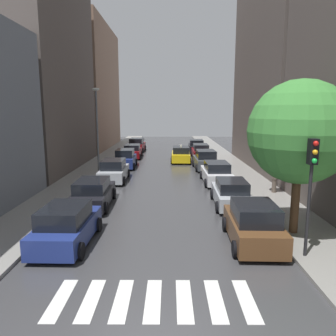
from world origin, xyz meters
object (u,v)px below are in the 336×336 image
(parked_car_left_fourth, at_px, (125,159))
(parked_car_right_fifth, at_px, (201,152))
(parked_car_right_fourth, at_px, (205,160))
(parked_car_right_second, at_px, (231,194))
(parked_car_left_sixth, at_px, (137,145))
(taxi_midroad, at_px, (181,155))
(parked_car_left_third, at_px, (114,171))
(parked_car_left_fifth, at_px, (133,151))
(pedestrian_foreground, at_px, (275,168))
(traffic_light_right_corner, at_px, (312,172))
(parked_car_right_third, at_px, (216,173))
(parked_car_left_nearest, at_px, (67,226))
(parked_car_right_sixth, at_px, (196,146))
(lamp_post_left, at_px, (97,125))
(parked_car_right_nearest, at_px, (253,225))
(parked_car_left_second, at_px, (93,193))
(street_tree_right, at_px, (300,132))

(parked_car_left_fourth, bearing_deg, parked_car_right_fifth, -53.56)
(parked_car_right_fourth, bearing_deg, parked_car_right_second, 178.99)
(parked_car_left_sixth, bearing_deg, parked_car_left_fourth, -177.48)
(parked_car_right_fifth, distance_m, taxi_midroad, 3.39)
(parked_car_left_third, distance_m, parked_car_left_fifth, 12.30)
(pedestrian_foreground, height_order, traffic_light_right_corner, traffic_light_right_corner)
(parked_car_right_third, bearing_deg, parked_car_left_nearest, 144.97)
(parked_car_right_fourth, bearing_deg, parked_car_right_sixth, -2.71)
(parked_car_left_sixth, xyz_separation_m, lamp_post_left, (-1.69, -15.47, 3.38))
(parked_car_right_fifth, height_order, lamp_post_left, lamp_post_left)
(parked_car_right_second, height_order, parked_car_right_sixth, parked_car_right_sixth)
(taxi_midroad, height_order, pedestrian_foreground, pedestrian_foreground)
(traffic_light_right_corner, bearing_deg, parked_car_right_second, 102.19)
(parked_car_right_sixth, xyz_separation_m, taxi_midroad, (-2.24, -7.77, -0.01))
(pedestrian_foreground, bearing_deg, parked_car_right_fifth, 17.96)
(parked_car_left_fourth, xyz_separation_m, parked_car_right_second, (7.72, -12.53, -0.10))
(parked_car_right_third, distance_m, parked_car_right_fourth, 5.75)
(parked_car_right_fifth, bearing_deg, parked_car_right_nearest, -179.57)
(parked_car_right_fourth, xyz_separation_m, parked_car_right_fifth, (0.20, 6.77, -0.06))
(parked_car_left_second, bearing_deg, parked_car_right_fifth, -24.62)
(parked_car_right_sixth, bearing_deg, traffic_light_right_corner, -175.56)
(parked_car_left_fourth, height_order, parked_car_right_sixth, parked_car_left_fourth)
(parked_car_left_second, bearing_deg, parked_car_right_sixth, -19.72)
(parked_car_left_nearest, relative_size, parked_car_right_second, 1.01)
(parked_car_left_fifth, xyz_separation_m, street_tree_right, (9.66, -23.29, 3.78))
(parked_car_left_nearest, xyz_separation_m, parked_car_left_sixth, (-0.15, 30.09, 0.04))
(parked_car_left_fifth, bearing_deg, parked_car_right_second, -158.79)
(parked_car_right_second, distance_m, parked_car_right_third, 5.90)
(parked_car_left_third, bearing_deg, parked_car_left_fourth, -1.07)
(parked_car_right_second, xyz_separation_m, lamp_post_left, (-9.53, 9.16, 3.48))
(parked_car_left_nearest, distance_m, parked_car_left_fifth, 24.32)
(parked_car_left_third, bearing_deg, parked_car_right_fourth, -56.47)
(parked_car_left_second, height_order, parked_car_right_nearest, parked_car_right_nearest)
(parked_car_left_nearest, relative_size, street_tree_right, 0.65)
(parked_car_left_sixth, bearing_deg, parked_car_right_third, -155.36)
(parked_car_left_nearest, height_order, parked_car_left_third, parked_car_left_third)
(traffic_light_right_corner, bearing_deg, parked_car_left_third, 124.76)
(parked_car_left_fifth, xyz_separation_m, parked_car_right_fifth, (7.73, -0.44, 0.04))
(parked_car_right_sixth, bearing_deg, parked_car_left_fourth, 147.17)
(parked_car_left_second, relative_size, parked_car_left_fifth, 1.06)
(parked_car_left_nearest, relative_size, parked_car_left_third, 0.97)
(parked_car_left_fourth, relative_size, parked_car_left_sixth, 0.94)
(street_tree_right, bearing_deg, parked_car_right_fifth, 94.85)
(parked_car_left_fifth, relative_size, parked_car_right_second, 1.05)
(parked_car_left_second, relative_size, parked_car_right_nearest, 1.14)
(parked_car_left_third, bearing_deg, parked_car_right_sixth, -24.53)
(pedestrian_foreground, bearing_deg, parked_car_right_fourth, 27.15)
(parked_car_left_nearest, bearing_deg, parked_car_left_sixth, 1.56)
(parked_car_right_nearest, bearing_deg, taxi_midroad, 7.55)
(parked_car_right_fifth, bearing_deg, traffic_light_right_corner, -176.03)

